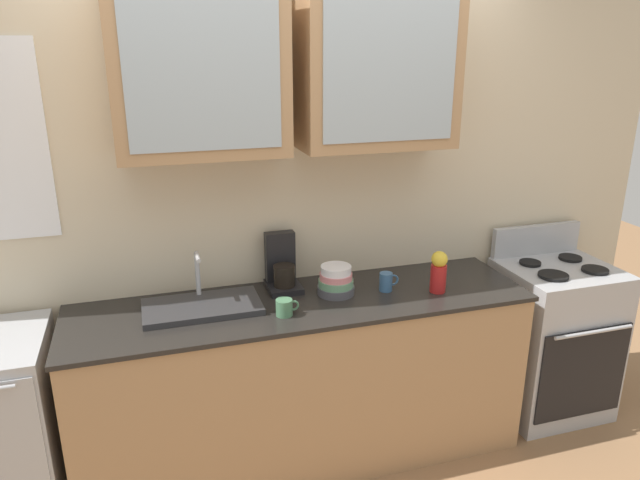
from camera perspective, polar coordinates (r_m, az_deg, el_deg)
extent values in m
plane|color=#936B47|center=(3.41, -1.46, -19.93)|extent=(10.00, 10.00, 0.00)
cube|color=beige|center=(3.08, -3.48, 5.82)|extent=(4.39, 0.10, 2.88)
cube|color=#A87F56|center=(2.74, -11.57, 15.54)|extent=(0.76, 0.31, 0.74)
cube|color=#9EADB7|center=(2.58, -11.18, 15.41)|extent=(0.65, 0.01, 0.63)
cube|color=#A87F56|center=(2.95, 5.61, 16.01)|extent=(0.76, 0.31, 0.74)
cube|color=#9EADB7|center=(2.80, 6.89, 15.84)|extent=(0.65, 0.01, 0.63)
cube|color=#A87F56|center=(3.15, -1.53, -13.63)|extent=(2.27, 0.59, 0.88)
cube|color=black|center=(2.93, -1.60, -6.13)|extent=(2.29, 0.61, 0.02)
cube|color=#ADAFB5|center=(3.79, 21.53, -8.93)|extent=(0.61, 0.54, 0.91)
cube|color=black|center=(3.64, 24.11, -11.75)|extent=(0.57, 0.01, 0.54)
cylinder|color=#ADAFB5|center=(3.50, 25.00, -8.09)|extent=(0.49, 0.02, 0.02)
cube|color=#ADAFB5|center=(3.77, 20.17, 0.05)|extent=(0.58, 0.04, 0.18)
cylinder|color=black|center=(3.45, 21.65, -3.21)|extent=(0.16, 0.16, 0.02)
cylinder|color=black|center=(3.63, 25.09, -2.64)|extent=(0.14, 0.14, 0.02)
cylinder|color=black|center=(3.60, 19.68, -2.09)|extent=(0.12, 0.12, 0.02)
cylinder|color=black|center=(3.77, 23.06, -1.60)|extent=(0.13, 0.13, 0.02)
cube|color=#2D2D30|center=(2.89, -11.35, -6.36)|extent=(0.55, 0.30, 0.03)
cylinder|color=#ADAFB5|center=(2.95, -11.76, -3.21)|extent=(0.02, 0.02, 0.22)
cylinder|color=#ADAFB5|center=(2.86, -11.78, -1.61)|extent=(0.02, 0.12, 0.02)
cylinder|color=#4C4C54|center=(3.00, 1.54, -4.84)|extent=(0.19, 0.19, 0.04)
cylinder|color=#669972|center=(2.99, 1.55, -4.23)|extent=(0.18, 0.18, 0.05)
cylinder|color=#D87F84|center=(2.98, 1.55, -3.62)|extent=(0.17, 0.17, 0.04)
cylinder|color=white|center=(2.96, 1.56, -2.98)|extent=(0.16, 0.16, 0.05)
cylinder|color=#B21E1E|center=(3.07, 11.37, -3.66)|extent=(0.08, 0.08, 0.14)
sphere|color=yellow|center=(3.03, 11.49, -1.83)|extent=(0.08, 0.08, 0.08)
cylinder|color=#4C7F59|center=(2.77, -3.49, -6.54)|extent=(0.08, 0.08, 0.08)
torus|color=#4C7F59|center=(2.78, -2.55, -6.35)|extent=(0.05, 0.01, 0.05)
cylinder|color=#38608C|center=(3.05, 6.38, -4.03)|extent=(0.07, 0.07, 0.10)
torus|color=#38608C|center=(3.06, 7.08, -3.86)|extent=(0.06, 0.01, 0.06)
cube|color=black|center=(3.06, -3.53, -4.55)|extent=(0.17, 0.20, 0.03)
cylinder|color=black|center=(3.01, -3.47, -3.46)|extent=(0.11, 0.11, 0.11)
cube|color=black|center=(3.07, -3.90, -1.56)|extent=(0.15, 0.06, 0.26)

